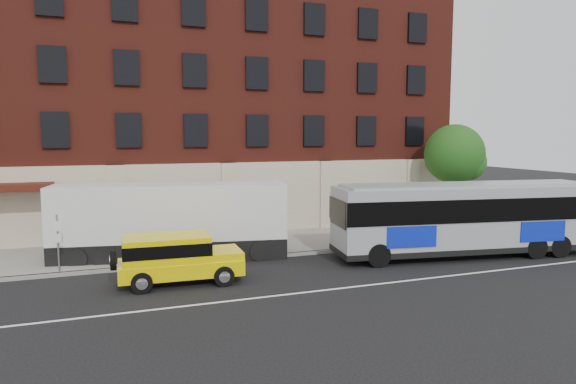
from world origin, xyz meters
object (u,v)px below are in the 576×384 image
object	(u,v)px
street_tree	(455,156)
city_bus	(466,216)
sign_pole	(58,240)
shipping_container	(171,222)
yellow_suv	(175,256)

from	to	relation	value
street_tree	city_bus	distance (m)	7.99
street_tree	city_bus	size ratio (longest dim) A/B	0.48
sign_pole	street_tree	size ratio (longest dim) A/B	0.40
sign_pole	shipping_container	bearing A→B (deg)	14.24
yellow_suv	shipping_container	size ratio (longest dim) A/B	0.47
street_tree	shipping_container	world-z (taller)	street_tree
sign_pole	yellow_suv	size ratio (longest dim) A/B	0.50
city_bus	sign_pole	bearing A→B (deg)	170.55
sign_pole	city_bus	size ratio (longest dim) A/B	0.19
sign_pole	street_tree	world-z (taller)	street_tree
sign_pole	city_bus	bearing A→B (deg)	-9.45
street_tree	city_bus	xyz separation A→B (m)	(-4.23, -6.30, -2.50)
sign_pole	shipping_container	world-z (taller)	shipping_container
street_tree	shipping_container	xyz separation A→B (m)	(-17.35, -2.15, -2.68)
shipping_container	yellow_suv	bearing A→B (deg)	-96.04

